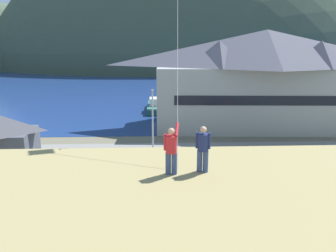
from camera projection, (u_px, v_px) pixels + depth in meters
name	position (u px, v px, depth m)	size (l,w,h in m)	color
ground_plane	(183.00, 212.00, 22.93)	(600.00, 600.00, 0.00)	#66604C
parking_lot_pad	(178.00, 181.00, 27.75)	(40.00, 20.00, 0.10)	gray
bay_water	(162.00, 85.00, 80.88)	(360.00, 84.00, 0.03)	navy
far_hill_east_peak	(184.00, 67.00, 129.78)	(140.43, 68.97, 92.16)	#3D4C38
far_hill_center_saddle	(214.00, 66.00, 132.61)	(97.53, 65.97, 68.68)	#2D3D33
harbor_lodge	(265.00, 77.00, 42.81)	(28.74, 12.12, 12.15)	#999E99
storage_shed_near_lot	(2.00, 143.00, 28.91)	(5.71, 4.53, 5.11)	#474C56
storage_shed_waterside	(196.00, 110.00, 43.45)	(5.89, 4.90, 4.48)	#756B5B
wharf_dock	(178.00, 106.00, 55.31)	(3.20, 11.67, 0.70)	#70604C
moored_boat_wharfside	(155.00, 106.00, 53.44)	(2.63, 7.87, 2.16)	#23564C
moored_boat_outer_mooring	(201.00, 106.00, 53.48)	(2.90, 7.60, 2.16)	navy
parked_car_front_row_end	(238.00, 158.00, 30.04)	(4.24, 2.14, 1.82)	black
parked_car_back_row_left	(114.00, 168.00, 27.78)	(4.25, 2.15, 1.82)	#9EA3A8
parked_car_back_row_right	(303.00, 158.00, 30.05)	(4.23, 2.12, 1.82)	#236633
parked_car_front_row_red	(75.00, 202.00, 22.09)	(4.32, 2.30, 1.82)	silver
parked_car_corner_spot	(277.00, 188.00, 24.13)	(4.29, 2.24, 1.82)	red
parked_car_mid_row_center	(190.00, 167.00, 27.92)	(4.27, 2.20, 1.82)	silver
parking_light_pole	(153.00, 119.00, 32.06)	(0.24, 0.78, 6.50)	#ADADB2
person_kite_flyer	(171.00, 149.00, 12.30)	(0.57, 0.63, 1.86)	#384770
person_companion	(203.00, 148.00, 12.51)	(0.54, 0.40, 1.74)	#384770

